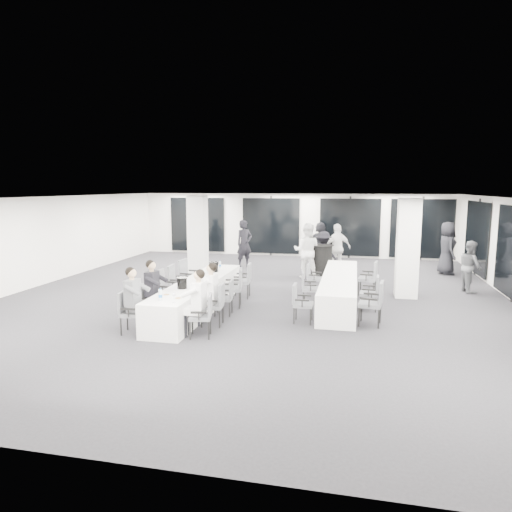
{
  "coord_description": "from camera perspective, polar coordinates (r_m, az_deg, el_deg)",
  "views": [
    {
      "loc": [
        2.74,
        -12.32,
        3.12
      ],
      "look_at": [
        0.09,
        -0.2,
        1.22
      ],
      "focal_mm": 32.0,
      "sensor_mm": 36.0,
      "label": 1
    }
  ],
  "objects": [
    {
      "name": "column_right",
      "position": [
        13.51,
        18.42,
        0.94
      ],
      "size": [
        0.6,
        0.6,
        2.8
      ],
      "primitive_type": "cube",
      "color": "silver",
      "rests_on": "floor"
    },
    {
      "name": "ice_bucket_far",
      "position": [
        12.82,
        -5.29,
        -1.36
      ],
      "size": [
        0.24,
        0.24,
        0.28
      ],
      "primitive_type": "cylinder",
      "color": "black",
      "rests_on": "banquet_table_main"
    },
    {
      "name": "wine_glass",
      "position": [
        9.53,
        -10.24,
        -4.81
      ],
      "size": [
        0.08,
        0.08,
        0.22
      ],
      "color": "silver",
      "rests_on": "banquet_table_main"
    },
    {
      "name": "standing_guest_c",
      "position": [
        16.16,
        8.44,
        0.66
      ],
      "size": [
        1.27,
        0.9,
        1.78
      ],
      "primitive_type": "imported",
      "rotation": [
        0.0,
        0.0,
        2.84
      ],
      "color": "black",
      "rests_on": "floor"
    },
    {
      "name": "chair_side_right_near",
      "position": [
        10.65,
        14.57,
        -5.39
      ],
      "size": [
        0.57,
        0.62,
        1.01
      ],
      "rotation": [
        0.0,
        0.0,
        1.44
      ],
      "color": "#515358",
      "rests_on": "floor"
    },
    {
      "name": "chair_main_right_near",
      "position": [
        9.6,
        -6.53,
        -7.08
      ],
      "size": [
        0.54,
        0.57,
        0.91
      ],
      "rotation": [
        0.0,
        0.0,
        1.79
      ],
      "color": "#515358",
      "rests_on": "floor"
    },
    {
      "name": "chair_side_left_near",
      "position": [
        10.61,
        5.51,
        -5.58
      ],
      "size": [
        0.45,
        0.51,
        0.89
      ],
      "rotation": [
        0.0,
        0.0,
        -1.58
      ],
      "color": "#515358",
      "rests_on": "floor"
    },
    {
      "name": "chair_main_right_fourth",
      "position": [
        11.89,
        -2.63,
        -3.66
      ],
      "size": [
        0.6,
        0.63,
        1.01
      ],
      "rotation": [
        0.0,
        0.0,
        1.77
      ],
      "color": "#515358",
      "rests_on": "floor"
    },
    {
      "name": "chair_main_left_mid",
      "position": [
        11.81,
        -11.38,
        -3.86
      ],
      "size": [
        0.56,
        0.61,
        1.02
      ],
      "rotation": [
        0.0,
        0.0,
        -1.66
      ],
      "color": "#515358",
      "rests_on": "floor"
    },
    {
      "name": "banquet_table_side",
      "position": [
        12.58,
        10.39,
        -4.05
      ],
      "size": [
        0.9,
        5.0,
        0.75
      ],
      "primitive_type": "cube",
      "color": "white",
      "rests_on": "floor"
    },
    {
      "name": "seated_guest_b",
      "position": [
        10.87,
        -12.55,
        -3.76
      ],
      "size": [
        0.5,
        0.38,
        1.44
      ],
      "rotation": [
        0.0,
        0.0,
        -1.57
      ],
      "color": "black",
      "rests_on": "floor"
    },
    {
      "name": "seated_guest_d",
      "position": [
        10.32,
        -5.95,
        -4.25
      ],
      "size": [
        0.5,
        0.38,
        1.44
      ],
      "rotation": [
        0.0,
        0.0,
        1.57
      ],
      "color": "white",
      "rests_on": "floor"
    },
    {
      "name": "cocktail_table",
      "position": [
        15.9,
        8.19,
        -0.61
      ],
      "size": [
        0.81,
        0.81,
        1.13
      ],
      "color": "black",
      "rests_on": "floor"
    },
    {
      "name": "water_bottle_c",
      "position": [
        13.34,
        -4.52,
        -1.11
      ],
      "size": [
        0.07,
        0.07,
        0.21
      ],
      "primitive_type": "cylinder",
      "color": "silver",
      "rests_on": "banquet_table_main"
    },
    {
      "name": "chair_main_left_far",
      "position": [
        13.31,
        -8.53,
        -2.35
      ],
      "size": [
        0.57,
        0.62,
        1.03
      ],
      "rotation": [
        0.0,
        0.0,
        -1.67
      ],
      "color": "#515358",
      "rests_on": "floor"
    },
    {
      "name": "plate_a",
      "position": [
        10.25,
        -11.12,
        -4.76
      ],
      "size": [
        0.2,
        0.2,
        0.03
      ],
      "color": "white",
      "rests_on": "banquet_table_main"
    },
    {
      "name": "seated_guest_c",
      "position": [
        9.56,
        -7.5,
        -5.32
      ],
      "size": [
        0.5,
        0.38,
        1.44
      ],
      "rotation": [
        0.0,
        0.0,
        1.57
      ],
      "color": "white",
      "rests_on": "floor"
    },
    {
      "name": "chair_main_right_second",
      "position": [
        10.34,
        -5.03,
        -5.72
      ],
      "size": [
        0.53,
        0.58,
        0.96
      ],
      "rotation": [
        0.0,
        0.0,
        1.67
      ],
      "color": "#515358",
      "rests_on": "floor"
    },
    {
      "name": "banquet_table_main",
      "position": [
        11.71,
        -7.24,
        -4.92
      ],
      "size": [
        0.9,
        5.0,
        0.75
      ],
      "primitive_type": "cube",
      "color": "white",
      "rests_on": "floor"
    },
    {
      "name": "seated_guest_a",
      "position": [
        10.03,
        -14.85,
        -4.88
      ],
      "size": [
        0.5,
        0.38,
        1.44
      ],
      "rotation": [
        0.0,
        0.0,
        -1.57
      ],
      "color": "#595B60",
      "rests_on": "floor"
    },
    {
      "name": "water_bottle_b",
      "position": [
        11.83,
        -5.68,
        -2.41
      ],
      "size": [
        0.06,
        0.06,
        0.2
      ],
      "primitive_type": "cylinder",
      "color": "silver",
      "rests_on": "banquet_table_main"
    },
    {
      "name": "standing_guest_f",
      "position": [
        19.7,
        8.05,
        2.2
      ],
      "size": [
        1.75,
        0.81,
        1.84
      ],
      "primitive_type": "imported",
      "rotation": [
        0.0,
        0.0,
        3.24
      ],
      "color": "black",
      "rests_on": "floor"
    },
    {
      "name": "chair_side_right_mid",
      "position": [
        11.91,
        14.29,
        -4.23
      ],
      "size": [
        0.48,
        0.53,
        0.89
      ],
      "rotation": [
        0.0,
        0.0,
        1.51
      ],
      "color": "#515358",
      "rests_on": "floor"
    },
    {
      "name": "room",
      "position": [
        13.67,
        4.42,
        1.39
      ],
      "size": [
        14.04,
        16.04,
        2.84
      ],
      "color": "black",
      "rests_on": "ground"
    },
    {
      "name": "water_bottle_a",
      "position": [
        9.78,
        -11.87,
        -4.79
      ],
      "size": [
        0.08,
        0.08,
        0.24
      ],
      "primitive_type": "cylinder",
      "color": "silver",
      "rests_on": "banquet_table_main"
    },
    {
      "name": "chair_main_right_far",
      "position": [
        12.87,
        -1.46,
        -2.79
      ],
      "size": [
        0.54,
        0.59,
        0.98
      ],
      "rotation": [
        0.0,
        0.0,
        1.67
      ],
      "color": "#515358",
      "rests_on": "floor"
    },
    {
      "name": "column_left",
      "position": [
        16.57,
        -7.29,
        2.67
      ],
      "size": [
        0.6,
        0.6,
        2.8
      ],
      "primitive_type": "cube",
      "color": "silver",
      "rests_on": "floor"
    },
    {
      "name": "chair_main_left_near",
      "position": [
        10.17,
        -15.63,
        -6.46
      ],
      "size": [
        0.52,
        0.55,
        0.91
      ],
      "rotation": [
        0.0,
        0.0,
        -1.43
      ],
      "color": "#515358",
      "rests_on": "floor"
    },
    {
      "name": "chair_main_left_fourth",
      "position": [
        12.55,
        -9.89,
        -3.11
      ],
      "size": [
        0.55,
        0.6,
        1.01
      ],
      "rotation": [
        0.0,
        0.0,
        -1.49
      ],
      "color": "#515358",
      "rests_on": "floor"
    },
    {
      "name": "standing_guest_e",
      "position": [
        17.57,
        22.78,
        1.31
      ],
      "size": [
        0.81,
        1.13,
        2.13
      ],
      "primitive_type": "imported",
      "rotation": [
        0.0,
        0.0,
        1.76
      ],
      "color": "black",
      "rests_on": "floor"
    },
    {
      "name": "chair_main_right_mid",
      "position": [
        11.17,
        -3.73,
        -4.92
      ],
      "size": [
        0.48,
        0.52,
        0.86
      ],
      "rotation": [
        0.0,
        0.0,
        1.68
      ],
      "color": "#515358",
      "rests_on": "floor"
    },
    {
      "name": "chair_main_left_second",
      "position": [
        11.01,
        -13.24,
        -5.31
      ],
      "size": [
        0.46,
        0.51,
        0.87
      ],
      "rotation": [
        0.0,
        0.0,
        -1.62
      ],
      "color": "#515358",
      "rests_on": "floor"
    },
    {
      "name": "chair_side_left_far",
      "position": [
        13.64,
        7.09,
        -2.49
      ],
      "size": [
        0.45,
        0.5,
        0.86
      ],
      "rotation": [
        0.0,
        0.0,
        -1.62
      ],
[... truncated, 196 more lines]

